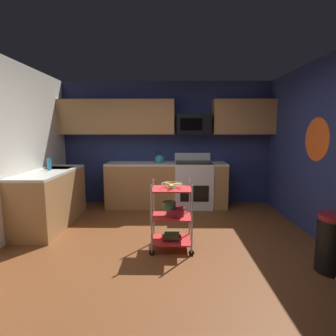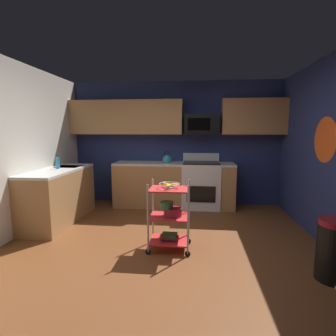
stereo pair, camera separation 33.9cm
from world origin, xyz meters
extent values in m
cube|color=brown|center=(0.00, 0.00, -0.02)|extent=(4.40, 4.80, 0.04)
cube|color=navy|center=(0.00, 2.43, 1.30)|extent=(4.52, 0.06, 2.60)
cylinder|color=#E5591E|center=(2.20, 0.58, 1.45)|extent=(0.00, 0.63, 0.63)
cube|color=#B27F4C|center=(0.00, 2.10, 0.44)|extent=(2.46, 0.60, 0.88)
cube|color=silver|center=(0.00, 2.10, 0.90)|extent=(2.46, 0.60, 0.04)
cube|color=#B27F4C|center=(-1.90, 0.98, 0.44)|extent=(0.60, 1.63, 0.88)
cube|color=silver|center=(-1.90, 0.98, 0.90)|extent=(0.60, 1.63, 0.04)
cube|color=#B7BABC|center=(-1.90, 1.35, 0.84)|extent=(0.44, 0.36, 0.16)
cube|color=white|center=(0.56, 2.10, 0.46)|extent=(0.76, 0.64, 0.92)
cube|color=black|center=(0.56, 1.78, 0.35)|extent=(0.56, 0.01, 0.32)
cube|color=white|center=(0.56, 2.39, 1.01)|extent=(0.76, 0.06, 0.18)
cube|color=black|center=(0.56, 2.10, 0.93)|extent=(0.72, 0.60, 0.02)
cube|color=#B27F4C|center=(-1.02, 2.23, 1.85)|extent=(2.36, 0.33, 0.70)
cube|color=#B27F4C|center=(1.58, 2.23, 1.85)|extent=(1.24, 0.33, 0.70)
cube|color=black|center=(0.56, 2.21, 1.70)|extent=(0.70, 0.38, 0.40)
cube|color=black|center=(0.50, 2.02, 1.70)|extent=(0.44, 0.01, 0.24)
cylinder|color=silver|center=(-0.15, -0.10, 0.47)|extent=(0.02, 0.02, 0.88)
cylinder|color=black|center=(-0.15, -0.10, 0.04)|extent=(0.07, 0.02, 0.07)
cylinder|color=silver|center=(0.36, -0.10, 0.47)|extent=(0.02, 0.02, 0.88)
cylinder|color=black|center=(0.36, -0.10, 0.04)|extent=(0.07, 0.02, 0.07)
cylinder|color=silver|center=(-0.15, 0.29, 0.47)|extent=(0.02, 0.02, 0.88)
cylinder|color=black|center=(-0.15, 0.29, 0.04)|extent=(0.07, 0.02, 0.07)
cylinder|color=silver|center=(0.36, 0.29, 0.47)|extent=(0.02, 0.02, 0.88)
cylinder|color=black|center=(0.36, 0.29, 0.04)|extent=(0.07, 0.02, 0.07)
cube|color=red|center=(0.10, 0.10, 0.12)|extent=(0.51, 0.39, 0.02)
cube|color=red|center=(0.10, 0.10, 0.45)|extent=(0.51, 0.39, 0.02)
cube|color=red|center=(0.10, 0.10, 0.82)|extent=(0.51, 0.39, 0.02)
torus|color=silver|center=(0.10, 0.10, 0.89)|extent=(0.27, 0.27, 0.01)
cylinder|color=silver|center=(0.10, 0.10, 0.84)|extent=(0.12, 0.12, 0.02)
ellipsoid|color=yellow|center=(0.15, 0.11, 0.87)|extent=(0.17, 0.09, 0.04)
ellipsoid|color=yellow|center=(0.07, 0.13, 0.87)|extent=(0.15, 0.14, 0.04)
ellipsoid|color=yellow|center=(0.09, 0.05, 0.87)|extent=(0.08, 0.17, 0.04)
cylinder|color=maroon|center=(0.15, 0.10, 0.51)|extent=(0.24, 0.24, 0.11)
torus|color=maroon|center=(0.15, 0.10, 0.57)|extent=(0.25, 0.25, 0.01)
cylinder|color=#387F4C|center=(0.07, 0.07, 0.61)|extent=(0.17, 0.17, 0.08)
torus|color=#387F4C|center=(0.07, 0.07, 0.65)|extent=(0.18, 0.18, 0.01)
cube|color=#1E4C8C|center=(0.10, 0.10, 0.14)|extent=(0.22, 0.15, 0.03)
cube|color=#B22626|center=(0.10, 0.10, 0.17)|extent=(0.27, 0.21, 0.02)
cube|color=#26723F|center=(0.10, 0.10, 0.20)|extent=(0.21, 0.19, 0.03)
sphere|color=teal|center=(-0.14, 2.10, 0.99)|extent=(0.18, 0.18, 0.18)
sphere|color=black|center=(-0.14, 2.10, 1.08)|extent=(0.03, 0.03, 0.03)
cone|color=teal|center=(-0.06, 2.10, 1.01)|extent=(0.09, 0.04, 0.06)
torus|color=black|center=(-0.14, 2.10, 1.10)|extent=(0.12, 0.01, 0.12)
cylinder|color=#2D8CBF|center=(-1.93, 1.05, 1.02)|extent=(0.06, 0.06, 0.20)
cylinder|color=black|center=(1.90, -0.46, 0.30)|extent=(0.34, 0.34, 0.60)
cylinder|color=maroon|center=(1.90, -0.46, 0.63)|extent=(0.33, 0.33, 0.06)
camera|label=1|loc=(0.09, -3.24, 1.57)|focal=28.02mm
camera|label=2|loc=(0.43, -3.22, 1.57)|focal=28.02mm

